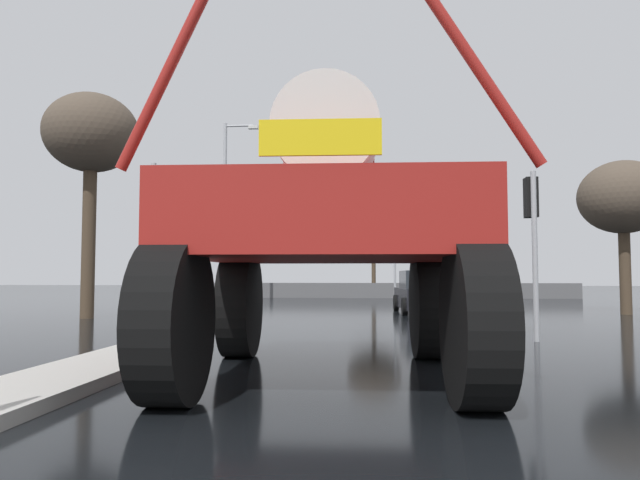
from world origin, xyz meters
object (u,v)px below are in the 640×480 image
object	(u,v)px
streetlight_far_left	(227,203)
bare_tree_far_center	(373,217)
oversize_sprayer	(329,235)
traffic_signal_far_left	(395,250)
bare_tree_left	(91,137)
traffic_signal_near_left	(156,210)
bare_tree_right	(623,198)
traffic_signal_near_right	(532,218)
sedan_ahead	(424,293)

from	to	relation	value
streetlight_far_left	bare_tree_far_center	distance (m)	12.65
oversize_sprayer	bare_tree_far_center	size ratio (longest dim) A/B	0.80
oversize_sprayer	traffic_signal_far_left	xyz separation A→B (m)	(1.57, 21.01, 0.70)
streetlight_far_left	bare_tree_left	xyz separation A→B (m)	(-1.38, -11.83, 0.68)
traffic_signal_near_left	bare_tree_right	xyz separation A→B (m)	(13.47, 8.73, 1.25)
oversize_sprayer	bare_tree_far_center	xyz separation A→B (m)	(0.51, 31.85, 3.40)
traffic_signal_near_right	bare_tree_right	bearing A→B (deg)	58.34
sedan_ahead	bare_tree_right	size ratio (longest dim) A/B	0.79
sedan_ahead	bare_tree_far_center	size ratio (longest dim) A/B	0.61
oversize_sprayer	traffic_signal_near_right	xyz separation A→B (m)	(3.87, 4.69, 0.66)
traffic_signal_near_right	bare_tree_left	bearing A→B (deg)	157.15
oversize_sprayer	bare_tree_right	xyz separation A→B (m)	(9.25, 13.41, 2.15)
sedan_ahead	bare_tree_far_center	distance (m)	18.89
traffic_signal_far_left	streetlight_far_left	xyz separation A→B (m)	(-8.58, 0.68, 2.50)
bare_tree_far_center	sedan_ahead	bearing A→B (deg)	-84.22
oversize_sprayer	sedan_ahead	xyz separation A→B (m)	(2.36, 13.62, -1.17)
traffic_signal_near_left	bare_tree_left	bearing A→B (deg)	128.90
sedan_ahead	traffic_signal_near_left	size ratio (longest dim) A/B	1.11
sedan_ahead	traffic_signal_far_left	size ratio (longest dim) A/B	1.19
sedan_ahead	traffic_signal_near_right	distance (m)	9.24
oversize_sprayer	traffic_signal_near_right	world-z (taller)	oversize_sprayer
oversize_sprayer	traffic_signal_near_left	size ratio (longest dim) A/B	1.45
traffic_signal_far_left	bare_tree_left	xyz separation A→B (m)	(-9.96, -11.15, 3.18)
traffic_signal_near_left	bare_tree_right	bearing A→B (deg)	32.93
traffic_signal_near_left	traffic_signal_far_left	distance (m)	17.32
traffic_signal_near_right	bare_tree_right	distance (m)	10.35
streetlight_far_left	bare_tree_far_center	size ratio (longest dim) A/B	1.35
sedan_ahead	traffic_signal_near_left	bearing A→B (deg)	139.54
traffic_signal_near_right	streetlight_far_left	world-z (taller)	streetlight_far_left
sedan_ahead	bare_tree_left	distance (m)	12.46
traffic_signal_near_left	bare_tree_left	world-z (taller)	bare_tree_left
oversize_sprayer	sedan_ahead	size ratio (longest dim) A/B	1.31
sedan_ahead	traffic_signal_far_left	world-z (taller)	traffic_signal_far_left
oversize_sprayer	bare_tree_far_center	world-z (taller)	bare_tree_far_center
traffic_signal_far_left	bare_tree_far_center	bearing A→B (deg)	95.56
traffic_signal_near_left	traffic_signal_near_right	xyz separation A→B (m)	(8.09, 0.01, -0.24)
traffic_signal_near_left	bare_tree_far_center	distance (m)	27.69
oversize_sprayer	bare_tree_left	size ratio (longest dim) A/B	0.77
traffic_signal_near_left	bare_tree_far_center	bearing A→B (deg)	80.12
sedan_ahead	bare_tree_right	bearing A→B (deg)	-95.86
traffic_signal_near_left	streetlight_far_left	bearing A→B (deg)	99.32
sedan_ahead	traffic_signal_near_left	world-z (taller)	traffic_signal_near_left
sedan_ahead	streetlight_far_left	bearing A→B (deg)	45.16
bare_tree_left	sedan_ahead	bearing A→B (deg)	19.28
traffic_signal_near_left	bare_tree_left	xyz separation A→B (m)	(-4.18, 5.17, 2.99)
traffic_signal_near_right	traffic_signal_far_left	bearing A→B (deg)	98.05
bare_tree_far_center	traffic_signal_near_left	bearing A→B (deg)	-99.88
sedan_ahead	bare_tree_far_center	xyz separation A→B (m)	(-1.85, 18.23, 4.57)
bare_tree_left	traffic_signal_near_right	bearing A→B (deg)	-22.85
bare_tree_left	traffic_signal_far_left	bearing A→B (deg)	48.21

